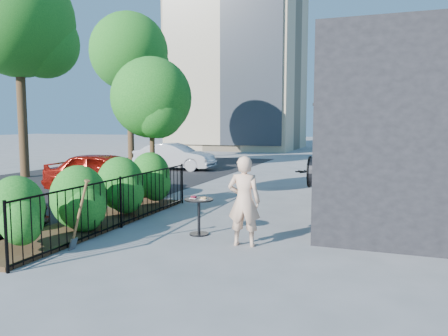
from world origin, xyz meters
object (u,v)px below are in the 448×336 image
at_px(patio_tree, 153,103).
at_px(car_silver, 174,157).
at_px(street_tree_near, 19,28).
at_px(cafe_table, 199,210).
at_px(woman, 244,201).
at_px(shovel, 78,219).
at_px(car_red, 106,173).
at_px(street_tree_far, 130,57).

distance_m(patio_tree, car_silver, 8.82).
bearing_deg(street_tree_near, cafe_table, -30.11).
distance_m(woman, car_silver, 13.03).
bearing_deg(patio_tree, street_tree_near, 157.43).
bearing_deg(cafe_table, car_silver, 118.76).
bearing_deg(shovel, car_red, 120.57).
relative_size(cafe_table, shovel, 0.60).
bearing_deg(shovel, cafe_table, 48.11).
relative_size(street_tree_far, shovel, 6.40).
distance_m(woman, car_red, 6.90).
xyz_separation_m(patio_tree, shovel, (0.98, -4.44, -2.20)).
xyz_separation_m(patio_tree, car_red, (-2.09, 0.76, -2.10)).
xyz_separation_m(patio_tree, street_tree_near, (-7.70, 3.20, 3.15)).
distance_m(patio_tree, cafe_table, 4.35).
bearing_deg(woman, patio_tree, -46.98).
bearing_deg(cafe_table, shovel, -131.89).
distance_m(street_tree_far, woman, 18.96).
relative_size(car_red, car_silver, 1.02).
height_order(car_red, car_silver, car_red).
distance_m(street_tree_near, car_silver, 8.33).
bearing_deg(shovel, street_tree_near, 138.65).
bearing_deg(woman, street_tree_far, -57.50).
relative_size(patio_tree, car_red, 1.02).
xyz_separation_m(cafe_table, car_silver, (-5.83, 10.62, 0.12)).
relative_size(shovel, car_silver, 0.34).
relative_size(cafe_table, woman, 0.47).
xyz_separation_m(patio_tree, car_silver, (-3.31, 7.90, -2.14)).
bearing_deg(street_tree_far, car_silver, -36.98).
xyz_separation_m(woman, car_red, (-5.68, 3.92, -0.16)).
bearing_deg(car_silver, cafe_table, -153.03).
xyz_separation_m(street_tree_near, cafe_table, (10.22, -5.93, -5.42)).
height_order(street_tree_near, woman, street_tree_near).
xyz_separation_m(street_tree_far, car_red, (5.61, -10.44, -5.26)).
distance_m(street_tree_far, car_silver, 7.63).
bearing_deg(cafe_table, street_tree_near, 149.89).
height_order(patio_tree, shovel, patio_tree).
bearing_deg(shovel, patio_tree, 102.47).
distance_m(patio_tree, street_tree_far, 13.95).
relative_size(patio_tree, woman, 2.40).
height_order(cafe_table, car_red, car_red).
bearing_deg(patio_tree, street_tree_far, 124.51).
xyz_separation_m(cafe_table, woman, (1.07, -0.43, 0.32)).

